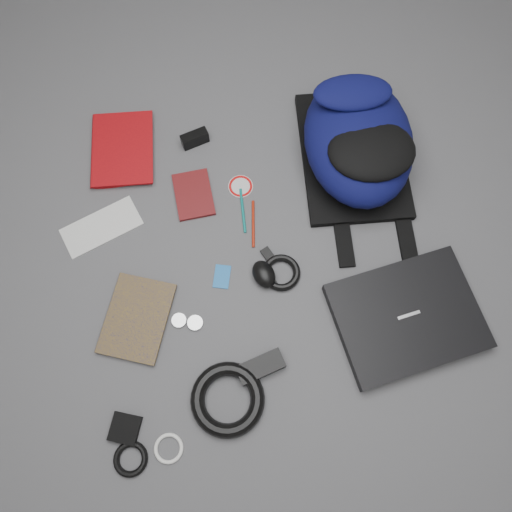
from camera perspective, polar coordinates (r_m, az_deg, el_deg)
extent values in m
plane|color=#4F4F51|center=(1.54, 0.00, -0.24)|extent=(4.00, 4.00, 0.00)
cube|color=black|center=(1.53, 16.85, -6.63)|extent=(0.45, 0.37, 0.04)
imported|color=maroon|center=(1.76, -18.29, 11.28)|extent=(0.23, 0.29, 0.03)
imported|color=#A27E0B|center=(1.54, -16.57, -6.14)|extent=(0.26, 0.30, 0.02)
cube|color=silver|center=(1.64, -17.25, 3.19)|extent=(0.27, 0.18, 0.00)
cube|color=#4B0E0F|center=(1.62, -7.15, 6.97)|extent=(0.12, 0.17, 0.01)
cube|color=black|center=(1.70, -7.01, 13.17)|extent=(0.09, 0.05, 0.05)
cylinder|color=silver|center=(1.63, -1.77, 7.96)|extent=(0.10, 0.10, 0.00)
cylinder|color=#0C716C|center=(1.59, -1.52, 5.23)|extent=(0.02, 0.15, 0.01)
cylinder|color=#9D1E0C|center=(1.57, -0.32, 3.71)|extent=(0.04, 0.16, 0.01)
cube|color=#1762AE|center=(1.52, -3.91, -2.36)|extent=(0.07, 0.08, 0.00)
cube|color=black|center=(1.51, 1.73, -2.54)|extent=(0.03, 0.05, 0.01)
cube|color=black|center=(1.53, 1.36, 0.18)|extent=(0.04, 0.05, 0.01)
ellipsoid|color=black|center=(1.50, 0.90, -2.10)|extent=(0.09, 0.10, 0.05)
cylinder|color=#B8B8BA|center=(1.50, -8.79, -7.29)|extent=(0.05, 0.05, 0.01)
cylinder|color=#B7B8BA|center=(1.49, -6.96, -7.60)|extent=(0.06, 0.06, 0.01)
torus|color=black|center=(1.51, 2.90, -1.91)|extent=(0.15, 0.15, 0.02)
cube|color=black|center=(1.45, 0.52, -12.55)|extent=(0.15, 0.09, 0.03)
torus|color=black|center=(1.44, -3.27, -16.03)|extent=(0.26, 0.26, 0.04)
cube|color=black|center=(1.49, -14.74, -18.53)|extent=(0.10, 0.10, 0.02)
torus|color=black|center=(1.49, -14.14, -21.57)|extent=(0.12, 0.12, 0.02)
torus|color=white|center=(1.47, -9.95, -20.84)|extent=(0.09, 0.09, 0.01)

